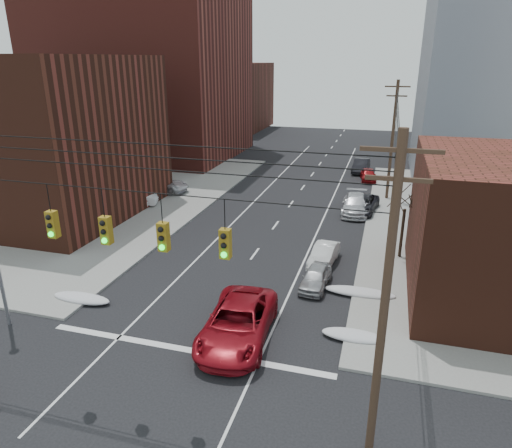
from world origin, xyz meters
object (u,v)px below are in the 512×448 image
Objects in this scene: red_pickup at (238,323)px; parked_car_b at (324,255)px; parked_car_d at (355,204)px; parked_car_a at (316,277)px; lot_car_c at (60,202)px; parked_car_f at (361,166)px; lot_car_b at (162,184)px; parked_car_e at (368,175)px; lot_car_d at (112,188)px; parked_car_c at (361,204)px; lot_car_a at (131,197)px.

red_pickup reaches higher than parked_car_b.
red_pickup is 21.36m from parked_car_d.
lot_car_c is (-23.84, 7.77, 0.30)m from parked_car_a.
red_pickup reaches higher than parked_car_f.
lot_car_c is at bearing -166.62° from parked_car_d.
parked_car_a is at bearing -129.71° from lot_car_b.
lot_car_c reaches higher than lot_car_b.
parked_car_e is 0.85× the size of lot_car_d.
parked_car_f is at bearing 80.77° from red_pickup.
parked_car_c is at bearing 87.82° from parked_car_a.
red_pickup is 1.22× the size of lot_car_c.
lot_car_a is 5.02m from lot_car_b.
lot_car_b reaches higher than parked_car_a.
parked_car_e is 0.82× the size of lot_car_a.
lot_car_a is 3.95m from lot_car_d.
parked_car_e is 4.04m from parked_car_f.
parked_car_e is at bearing -59.94° from lot_car_b.
red_pickup is 1.66× the size of parked_car_e.
parked_car_e is (0.00, 11.43, -0.08)m from parked_car_c.
parked_car_c is at bearing -90.65° from lot_car_b.
lot_car_a reaches higher than lot_car_b.
lot_car_a is (-19.66, -3.97, 0.14)m from parked_car_d.
lot_car_a is (-20.16, -4.31, 0.19)m from parked_car_c.
parked_car_d and parked_car_f have the same top height.
parked_car_b is 0.73× the size of lot_car_c.
parked_car_a is (2.72, 6.35, -0.28)m from red_pickup.
parked_car_f is 27.39m from lot_car_a.
parked_car_a is 26.48m from parked_car_e.
parked_car_d is at bearing 89.98° from parked_car_b.
lot_car_d reaches higher than parked_car_d.
lot_car_d is at bearing 37.16° from lot_car_a.
parked_car_b is (2.72, 9.72, -0.26)m from red_pickup.
lot_car_a is at bearing -130.95° from parked_car_f.
parked_car_e is at bearing 85.50° from parked_car_d.
parked_car_d is at bearing -54.66° from lot_car_c.
parked_car_d is at bearing -99.35° from parked_car_e.
lot_car_d is at bearing -177.65° from parked_car_d.
red_pickup is 1.37× the size of lot_car_a.
parked_car_f is at bearing -50.38° from lot_car_b.
red_pickup is 21.79m from parked_car_c.
lot_car_b reaches higher than parked_car_c.
lot_car_a reaches higher than parked_car_e.
parked_car_b is at bearing -80.56° from lot_car_c.
parked_car_c is (1.60, 15.00, 0.12)m from parked_car_a.
parked_car_a is 25.07m from lot_car_c.
red_pickup is at bearing -102.39° from parked_car_d.
parked_car_e is at bearing -78.40° from lot_car_d.
parked_car_e is (1.60, 26.43, 0.05)m from parked_car_a.
parked_car_c is (1.60, 11.63, 0.10)m from parked_car_b.
lot_car_c is at bearing -133.96° from parked_car_f.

